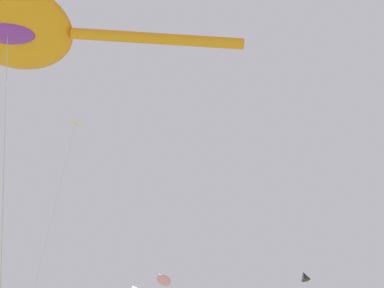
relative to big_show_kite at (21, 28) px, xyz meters
name	(u,v)px	position (x,y,z in m)	size (l,w,h in m)	color
big_show_kite	(21,28)	(0.00, 0.00, 0.00)	(9.59, 10.01, 17.09)	orange
small_kite_triangle_green	(164,285)	(9.03, -0.16, -7.30)	(4.49, 1.76, 9.38)	pink
small_kite_box_yellow	(72,139)	(7.52, 8.76, 6.72)	(1.95, 2.17, 25.45)	yellow
small_kite_streamer_purple	(305,278)	(22.89, -0.21, -0.87)	(4.00, 3.53, 16.04)	black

